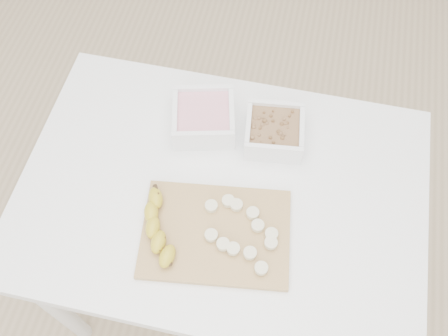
% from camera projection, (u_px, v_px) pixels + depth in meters
% --- Properties ---
extents(ground, '(3.50, 3.50, 0.00)m').
position_uv_depth(ground, '(222.00, 280.00, 1.88)').
color(ground, '#C6AD89').
rests_on(ground, ground).
extents(table, '(1.00, 0.70, 0.75)m').
position_uv_depth(table, '(222.00, 207.00, 1.31)').
color(table, white).
rests_on(table, ground).
extents(bowl_yogurt, '(0.19, 0.19, 0.07)m').
position_uv_depth(bowl_yogurt, '(204.00, 117.00, 1.29)').
color(bowl_yogurt, white).
rests_on(bowl_yogurt, table).
extents(bowl_granola, '(0.16, 0.16, 0.07)m').
position_uv_depth(bowl_granola, '(274.00, 131.00, 1.27)').
color(bowl_granola, white).
rests_on(bowl_granola, table).
extents(cutting_board, '(0.37, 0.29, 0.01)m').
position_uv_depth(cutting_board, '(216.00, 234.00, 1.16)').
color(cutting_board, tan).
rests_on(cutting_board, table).
extents(banana, '(0.10, 0.20, 0.03)m').
position_uv_depth(banana, '(159.00, 229.00, 1.14)').
color(banana, gold).
rests_on(banana, cutting_board).
extents(banana_slices, '(0.18, 0.18, 0.02)m').
position_uv_depth(banana_slices, '(242.00, 231.00, 1.15)').
color(banana_slices, beige).
rests_on(banana_slices, cutting_board).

